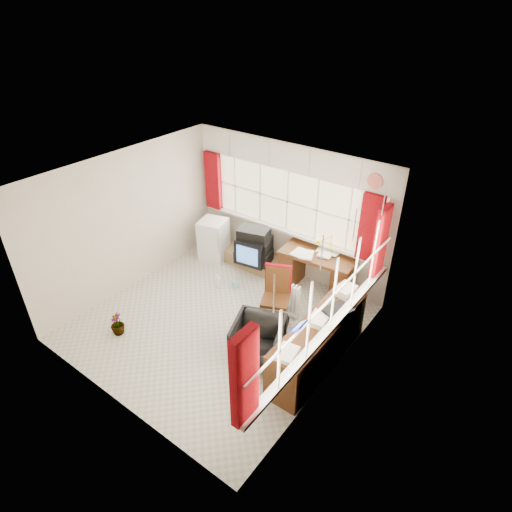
{
  "coord_description": "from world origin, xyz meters",
  "views": [
    {
      "loc": [
        3.72,
        -3.95,
        4.65
      ],
      "look_at": [
        0.36,
        0.55,
        1.15
      ],
      "focal_mm": 30.0,
      "sensor_mm": 36.0,
      "label": 1
    }
  ],
  "objects_px": {
    "task_chair": "(277,294)",
    "office_chair": "(258,340)",
    "crt_tv": "(254,249)",
    "radiator": "(288,302)",
    "desk_lamp": "(331,240)",
    "credenza": "(318,342)",
    "tv_bench": "(255,260)",
    "desk": "(318,270)",
    "mini_fridge": "(214,240)"
  },
  "relations": [
    {
      "from": "tv_bench",
      "to": "radiator",
      "type": "bearing_deg",
      "value": -32.89
    },
    {
      "from": "desk",
      "to": "credenza",
      "type": "height_order",
      "value": "credenza"
    },
    {
      "from": "office_chair",
      "to": "credenza",
      "type": "height_order",
      "value": "credenza"
    },
    {
      "from": "tv_bench",
      "to": "mini_fridge",
      "type": "xyz_separation_m",
      "value": [
        -0.83,
        -0.25,
        0.3
      ]
    },
    {
      "from": "task_chair",
      "to": "tv_bench",
      "type": "xyz_separation_m",
      "value": [
        -1.28,
        1.11,
        -0.42
      ]
    },
    {
      "from": "radiator",
      "to": "credenza",
      "type": "distance_m",
      "value": 1.16
    },
    {
      "from": "office_chair",
      "to": "mini_fridge",
      "type": "height_order",
      "value": "mini_fridge"
    },
    {
      "from": "desk",
      "to": "task_chair",
      "type": "bearing_deg",
      "value": -94.61
    },
    {
      "from": "desk",
      "to": "radiator",
      "type": "distance_m",
      "value": 0.92
    },
    {
      "from": "tv_bench",
      "to": "task_chair",
      "type": "bearing_deg",
      "value": -41.0
    },
    {
      "from": "desk_lamp",
      "to": "office_chair",
      "type": "xyz_separation_m",
      "value": [
        0.01,
        -2.1,
        -0.7
      ]
    },
    {
      "from": "tv_bench",
      "to": "crt_tv",
      "type": "xyz_separation_m",
      "value": [
        0.11,
        -0.18,
        0.38
      ]
    },
    {
      "from": "desk",
      "to": "desk_lamp",
      "type": "xyz_separation_m",
      "value": [
        0.15,
        0.11,
        0.61
      ]
    },
    {
      "from": "office_chair",
      "to": "tv_bench",
      "type": "bearing_deg",
      "value": 107.77
    },
    {
      "from": "crt_tv",
      "to": "desk",
      "type": "bearing_deg",
      "value": 9.88
    },
    {
      "from": "office_chair",
      "to": "credenza",
      "type": "distance_m",
      "value": 0.87
    },
    {
      "from": "desk",
      "to": "radiator",
      "type": "relative_size",
      "value": 2.23
    },
    {
      "from": "task_chair",
      "to": "office_chair",
      "type": "relative_size",
      "value": 1.43
    },
    {
      "from": "credenza",
      "to": "mini_fridge",
      "type": "relative_size",
      "value": 2.37
    },
    {
      "from": "desk",
      "to": "tv_bench",
      "type": "relative_size",
      "value": 0.98
    },
    {
      "from": "task_chair",
      "to": "radiator",
      "type": "distance_m",
      "value": 0.39
    },
    {
      "from": "desk_lamp",
      "to": "crt_tv",
      "type": "distance_m",
      "value": 1.53
    },
    {
      "from": "tv_bench",
      "to": "credenza",
      "type": "bearing_deg",
      "value": -33.7
    },
    {
      "from": "credenza",
      "to": "crt_tv",
      "type": "distance_m",
      "value": 2.55
    },
    {
      "from": "radiator",
      "to": "crt_tv",
      "type": "xyz_separation_m",
      "value": [
        -1.22,
        0.69,
        0.26
      ]
    },
    {
      "from": "radiator",
      "to": "credenza",
      "type": "bearing_deg",
      "value": -34.82
    },
    {
      "from": "office_chair",
      "to": "tv_bench",
      "type": "xyz_separation_m",
      "value": [
        -1.53,
        1.95,
        -0.2
      ]
    },
    {
      "from": "desk_lamp",
      "to": "credenza",
      "type": "distance_m",
      "value": 1.95
    },
    {
      "from": "tv_bench",
      "to": "crt_tv",
      "type": "height_order",
      "value": "crt_tv"
    },
    {
      "from": "credenza",
      "to": "office_chair",
      "type": "bearing_deg",
      "value": -150.16
    },
    {
      "from": "radiator",
      "to": "mini_fridge",
      "type": "relative_size",
      "value": 0.72
    },
    {
      "from": "desk",
      "to": "crt_tv",
      "type": "bearing_deg",
      "value": -170.12
    },
    {
      "from": "task_chair",
      "to": "crt_tv",
      "type": "height_order",
      "value": "task_chair"
    },
    {
      "from": "task_chair",
      "to": "tv_bench",
      "type": "bearing_deg",
      "value": 139.0
    },
    {
      "from": "desk_lamp",
      "to": "tv_bench",
      "type": "distance_m",
      "value": 1.77
    },
    {
      "from": "desk",
      "to": "credenza",
      "type": "distance_m",
      "value": 1.81
    },
    {
      "from": "radiator",
      "to": "desk_lamp",
      "type": "bearing_deg",
      "value": 79.86
    },
    {
      "from": "tv_bench",
      "to": "crt_tv",
      "type": "distance_m",
      "value": 0.44
    },
    {
      "from": "office_chair",
      "to": "crt_tv",
      "type": "distance_m",
      "value": 2.28
    },
    {
      "from": "desk_lamp",
      "to": "task_chair",
      "type": "height_order",
      "value": "desk_lamp"
    },
    {
      "from": "credenza",
      "to": "crt_tv",
      "type": "relative_size",
      "value": 3.12
    },
    {
      "from": "desk",
      "to": "tv_bench",
      "type": "bearing_deg",
      "value": -178.22
    },
    {
      "from": "crt_tv",
      "to": "desk_lamp",
      "type": "bearing_deg",
      "value": 13.21
    },
    {
      "from": "task_chair",
      "to": "radiator",
      "type": "xyz_separation_m",
      "value": [
        0.06,
        0.25,
        -0.3
      ]
    },
    {
      "from": "desk_lamp",
      "to": "task_chair",
      "type": "xyz_separation_m",
      "value": [
        -0.24,
        -1.26,
        -0.48
      ]
    },
    {
      "from": "radiator",
      "to": "mini_fridge",
      "type": "distance_m",
      "value": 2.26
    },
    {
      "from": "desk_lamp",
      "to": "tv_bench",
      "type": "relative_size",
      "value": 0.28
    },
    {
      "from": "desk_lamp",
      "to": "crt_tv",
      "type": "relative_size",
      "value": 0.61
    },
    {
      "from": "desk_lamp",
      "to": "tv_bench",
      "type": "height_order",
      "value": "desk_lamp"
    },
    {
      "from": "radiator",
      "to": "tv_bench",
      "type": "height_order",
      "value": "radiator"
    }
  ]
}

